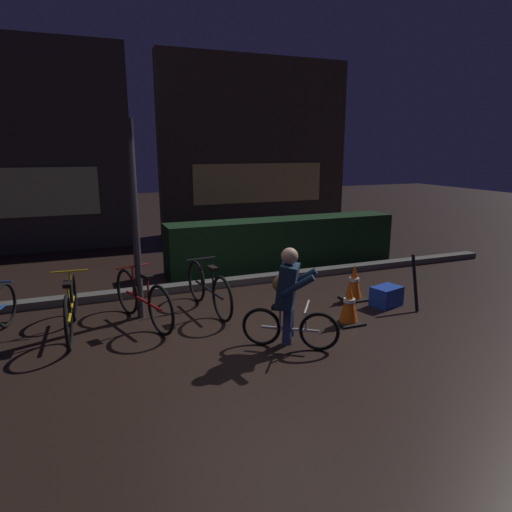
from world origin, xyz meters
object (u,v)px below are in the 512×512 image
object	(u,v)px
parked_bike_center_left	(143,299)
closed_umbrella	(415,283)
blue_crate	(386,296)
cyclist	(289,298)
traffic_cone_near	(349,304)
traffic_cone_far	(354,283)
parked_bike_left_mid	(71,308)
parked_bike_center_right	(209,289)
street_post	(135,223)

from	to	relation	value
parked_bike_center_left	closed_umbrella	bearing A→B (deg)	-121.10
blue_crate	cyclist	xyz separation A→B (m)	(-2.05, -0.78, 0.48)
traffic_cone_near	blue_crate	xyz separation A→B (m)	(0.94, 0.40, -0.13)
traffic_cone_near	closed_umbrella	bearing A→B (deg)	6.85
traffic_cone_near	traffic_cone_far	world-z (taller)	traffic_cone_far
parked_bike_left_mid	traffic_cone_near	size ratio (longest dim) A/B	2.93
cyclist	closed_umbrella	size ratio (longest dim) A/B	1.47
parked_bike_left_mid	traffic_cone_far	bearing A→B (deg)	-89.42
parked_bike_center_right	closed_umbrella	xyz separation A→B (m)	(2.91, -1.04, 0.06)
parked_bike_center_left	cyclist	world-z (taller)	cyclist
traffic_cone_far	traffic_cone_near	bearing A→B (deg)	-127.28
parked_bike_center_left	cyclist	xyz separation A→B (m)	(1.53, -1.41, 0.28)
parked_bike_left_mid	closed_umbrella	distance (m)	4.88
parked_bike_center_right	closed_umbrella	distance (m)	3.09
traffic_cone_far	blue_crate	distance (m)	0.55
street_post	closed_umbrella	distance (m)	4.17
traffic_cone_near	cyclist	size ratio (longest dim) A/B	0.46
closed_umbrella	parked_bike_center_left	bearing A→B (deg)	96.61
cyclist	parked_bike_center_right	bearing A→B (deg)	143.35
street_post	parked_bike_left_mid	bearing A→B (deg)	-163.76
parked_bike_left_mid	cyclist	bearing A→B (deg)	-116.79
parked_bike_center_left	blue_crate	xyz separation A→B (m)	(3.58, -0.63, -0.20)
parked_bike_center_left	parked_bike_center_right	size ratio (longest dim) A/B	0.99
street_post	parked_bike_center_right	distance (m)	1.43
cyclist	traffic_cone_near	bearing A→B (deg)	53.02
parked_bike_left_mid	parked_bike_center_left	bearing A→B (deg)	-87.13
traffic_cone_near	cyclist	bearing A→B (deg)	-161.12
parked_bike_center_left	traffic_cone_near	xyz separation A→B (m)	(2.64, -1.03, -0.07)
cyclist	street_post	bearing A→B (deg)	166.46
parked_bike_center_right	cyclist	world-z (taller)	cyclist
parked_bike_center_left	parked_bike_center_right	xyz separation A→B (m)	(0.98, 0.17, -0.01)
street_post	traffic_cone_near	bearing A→B (deg)	-26.19
cyclist	traffic_cone_far	bearing A→B (deg)	68.92
parked_bike_center_right	traffic_cone_near	xyz separation A→B (m)	(1.66, -1.19, -0.06)
parked_bike_center_right	traffic_cone_near	bearing A→B (deg)	-132.74
parked_bike_center_left	parked_bike_left_mid	bearing A→B (deg)	71.14
street_post	traffic_cone_near	xyz separation A→B (m)	(2.64, -1.30, -1.10)
traffic_cone_near	street_post	bearing A→B (deg)	153.81
closed_umbrella	street_post	bearing A→B (deg)	92.87
street_post	parked_bike_left_mid	xyz separation A→B (m)	(-0.91, -0.26, -1.02)
parked_bike_center_left	blue_crate	distance (m)	3.64
parked_bike_left_mid	traffic_cone_far	xyz separation A→B (m)	(4.19, -0.20, -0.07)
cyclist	parked_bike_left_mid	bearing A→B (deg)	-176.00
cyclist	parked_bike_center_left	bearing A→B (deg)	171.42
street_post	parked_bike_center_left	distance (m)	1.06
parked_bike_left_mid	parked_bike_center_right	xyz separation A→B (m)	(1.89, 0.16, -0.01)
traffic_cone_near	closed_umbrella	world-z (taller)	closed_umbrella
blue_crate	cyclist	size ratio (longest dim) A/B	0.35
parked_bike_center_right	blue_crate	world-z (taller)	parked_bike_center_right
parked_bike_center_right	closed_umbrella	world-z (taller)	closed_umbrella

